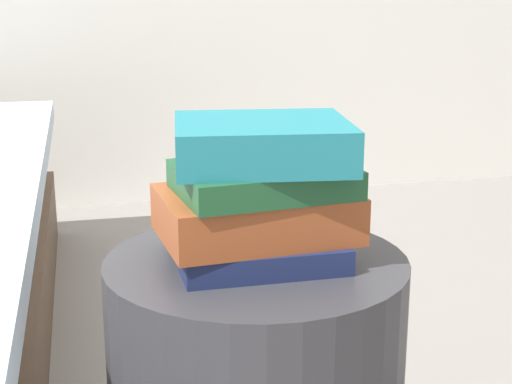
% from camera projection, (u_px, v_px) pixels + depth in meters
% --- Properties ---
extents(book_navy, '(0.22, 0.19, 0.03)m').
position_uv_depth(book_navy, '(257.00, 249.00, 1.06)').
color(book_navy, '#19234C').
rests_on(book_navy, side_table).
extents(book_rust, '(0.27, 0.20, 0.06)m').
position_uv_depth(book_rust, '(257.00, 213.00, 1.06)').
color(book_rust, '#994723').
rests_on(book_rust, book_navy).
extents(book_forest, '(0.24, 0.19, 0.04)m').
position_uv_depth(book_forest, '(263.00, 179.00, 1.03)').
color(book_forest, '#1E512D').
rests_on(book_forest, book_rust).
extents(book_teal, '(0.26, 0.23, 0.06)m').
position_uv_depth(book_teal, '(262.00, 142.00, 1.03)').
color(book_teal, '#1E727F').
rests_on(book_teal, book_forest).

